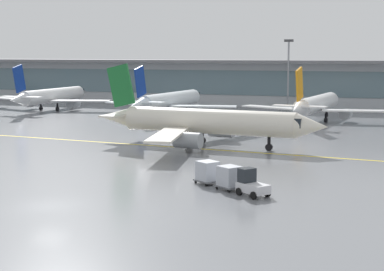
# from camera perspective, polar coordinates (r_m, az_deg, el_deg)

# --- Properties ---
(ground_plane) EXTENTS (400.00, 400.00, 0.00)m
(ground_plane) POSITION_cam_1_polar(r_m,az_deg,el_deg) (47.13, -12.85, -6.23)
(ground_plane) COLOR slate
(taxiway_centreline_stripe) EXTENTS (109.75, 8.11, 0.01)m
(taxiway_centreline_stripe) POSITION_cam_1_polar(r_m,az_deg,el_deg) (72.74, 1.05, -1.23)
(taxiway_centreline_stripe) COLOR yellow
(taxiway_centreline_stripe) RESTS_ON ground_plane
(terminal_concourse) EXTENTS (194.40, 11.00, 9.60)m
(terminal_concourse) POSITION_cam_1_polar(r_m,az_deg,el_deg) (131.75, 9.22, 4.72)
(terminal_concourse) COLOR #B2B7BC
(terminal_concourse) RESTS_ON ground_plane
(gate_airplane_1) EXTENTS (25.42, 27.27, 9.05)m
(gate_airplane_1) POSITION_cam_1_polar(r_m,az_deg,el_deg) (125.92, -12.55, 3.51)
(gate_airplane_1) COLOR white
(gate_airplane_1) RESTS_ON ground_plane
(gate_airplane_2) EXTENTS (25.37, 27.34, 9.05)m
(gate_airplane_2) POSITION_cam_1_polar(r_m,az_deg,el_deg) (111.03, -2.01, 3.18)
(gate_airplane_2) COLOR white
(gate_airplane_2) RESTS_ON ground_plane
(gate_airplane_3) EXTENTS (25.34, 27.35, 9.05)m
(gate_airplane_3) POSITION_cam_1_polar(r_m,az_deg,el_deg) (104.66, 11.23, 2.78)
(gate_airplane_3) COLOR white
(gate_airplane_3) RESTS_ON ground_plane
(taxiing_regional_jet) EXTENTS (29.43, 27.30, 9.74)m
(taxiing_regional_jet) POSITION_cam_1_polar(r_m,az_deg,el_deg) (74.38, 1.30, 1.23)
(taxiing_regional_jet) COLOR silver
(taxiing_regional_jet) RESTS_ON ground_plane
(baggage_tug) EXTENTS (2.94, 2.62, 2.10)m
(baggage_tug) POSITION_cam_1_polar(r_m,az_deg,el_deg) (49.19, 5.39, -4.43)
(baggage_tug) COLOR silver
(baggage_tug) RESTS_ON ground_plane
(cargo_dolly_lead) EXTENTS (2.63, 2.49, 1.94)m
(cargo_dolly_lead) POSITION_cam_1_polar(r_m,az_deg,el_deg) (51.13, 3.41, -3.77)
(cargo_dolly_lead) COLOR #595B60
(cargo_dolly_lead) RESTS_ON ground_plane
(cargo_dolly_trailing) EXTENTS (2.63, 2.49, 1.94)m
(cargo_dolly_trailing) POSITION_cam_1_polar(r_m,az_deg,el_deg) (53.35, 1.42, -3.29)
(cargo_dolly_trailing) COLOR #595B60
(cargo_dolly_trailing) RESTS_ON ground_plane
(apron_light_mast_1) EXTENTS (1.80, 0.36, 13.69)m
(apron_light_mast_1) POSITION_cam_1_polar(r_m,az_deg,el_deg) (124.93, 8.72, 5.78)
(apron_light_mast_1) COLOR gray
(apron_light_mast_1) RESTS_ON ground_plane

